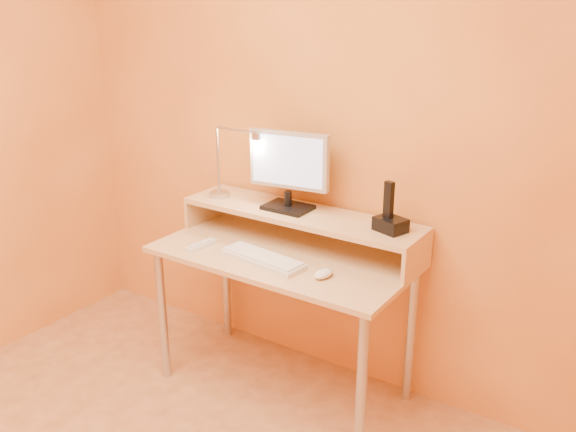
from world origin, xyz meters
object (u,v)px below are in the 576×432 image
Objects in this scene: lamp_base at (219,194)px; remote_control at (202,245)px; monitor_panel at (289,160)px; keyboard at (263,259)px; phone_dock at (391,225)px; mouse at (323,274)px.

remote_control is at bearing -68.54° from lamp_base.
lamp_base reaches higher than remote_control.
monitor_panel is 0.48m from keyboard.
keyboard reaches higher than remote_control.
remote_control is at bearing -168.74° from keyboard.
mouse is (-0.17, -0.27, -0.17)m from phone_dock.
monitor_panel is at bearing -162.54° from phone_dock.
phone_dock is 0.58m from keyboard.
monitor_panel is 3.02× the size of phone_dock.
monitor_panel reaches higher than mouse.
remote_control is (-0.82, -0.30, -0.18)m from phone_dock.
lamp_base is at bearing 178.03° from monitor_panel.
phone_dock is at bearing -8.83° from monitor_panel.
monitor_panel reaches higher than remote_control.
remote_control is (-0.65, -0.03, -0.01)m from mouse.
phone_dock is at bearing 65.15° from mouse.
monitor_panel is at bearing 107.00° from keyboard.
phone_dock is 1.28× the size of mouse.
lamp_base is (-0.40, -0.04, -0.23)m from monitor_panel.
remote_control is at bearing -141.16° from monitor_panel.
keyboard is 2.45× the size of remote_control.
phone_dock is (0.53, -0.01, -0.21)m from monitor_panel.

